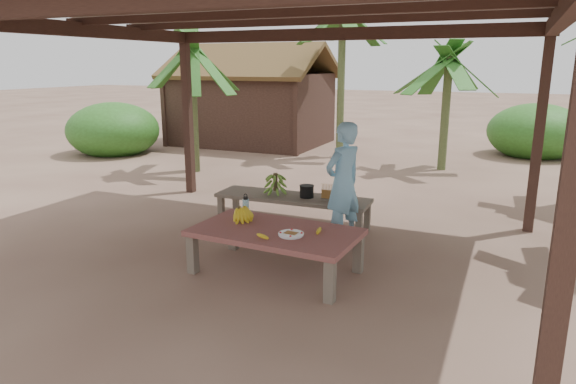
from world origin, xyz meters
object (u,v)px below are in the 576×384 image
at_px(work_table, 275,235).
at_px(plate, 291,234).
at_px(water_flask, 246,207).
at_px(cooking_pot, 307,192).
at_px(bench, 293,200).
at_px(woman, 343,183).
at_px(ripe_banana_bunch, 240,213).

distance_m(work_table, plate, 0.28).
distance_m(work_table, water_flask, 0.64).
bearing_deg(plate, cooking_pot, 106.52).
bearing_deg(bench, cooking_pot, 3.63).
xyz_separation_m(bench, woman, (0.84, -0.33, 0.39)).
height_order(plate, woman, woman).
xyz_separation_m(work_table, woman, (0.36, 1.28, 0.35)).
distance_m(plate, cooking_pot, 1.82).
relative_size(bench, woman, 1.41).
distance_m(bench, plate, 1.88).
distance_m(ripe_banana_bunch, plate, 0.81).
height_order(bench, ripe_banana_bunch, ripe_banana_bunch).
xyz_separation_m(ripe_banana_bunch, water_flask, (-0.00, 0.15, 0.03)).
bearing_deg(work_table, bench, 109.71).
bearing_deg(cooking_pot, bench, -174.66).
xyz_separation_m(work_table, cooking_pot, (-0.28, 1.63, 0.10)).
height_order(cooking_pot, woman, woman).
xyz_separation_m(work_table, plate, (0.24, -0.12, 0.08)).
height_order(water_flask, cooking_pot, water_flask).
distance_m(bench, ripe_banana_bunch, 1.48).
relative_size(work_table, ripe_banana_bunch, 6.09).
relative_size(bench, cooking_pot, 11.38).
xyz_separation_m(work_table, water_flask, (-0.53, 0.30, 0.18)).
bearing_deg(ripe_banana_bunch, water_flask, 90.69).
bearing_deg(woman, water_flask, -15.25).
height_order(ripe_banana_bunch, water_flask, water_flask).
relative_size(ripe_banana_bunch, plate, 1.11).
bearing_deg(woman, bench, -84.31).
bearing_deg(work_table, cooking_pot, 102.62).
relative_size(cooking_pot, woman, 0.12).
relative_size(plate, cooking_pot, 1.40).
bearing_deg(woman, ripe_banana_bunch, -11.07).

